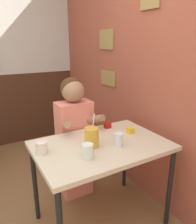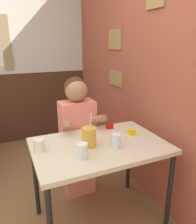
% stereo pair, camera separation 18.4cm
% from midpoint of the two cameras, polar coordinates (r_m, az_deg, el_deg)
% --- Properties ---
extents(brick_wall_right, '(0.08, 4.52, 2.70)m').
position_cam_midpoint_polar(brick_wall_right, '(2.66, 1.95, 13.32)').
color(brick_wall_right, '#9E4C38').
rests_on(brick_wall_right, ground_plane).
extents(main_table, '(1.06, 0.71, 0.77)m').
position_cam_midpoint_polar(main_table, '(1.81, -2.05, -10.48)').
color(main_table, beige).
rests_on(main_table, ground_plane).
extents(person_seated, '(0.42, 0.41, 1.25)m').
position_cam_midpoint_polar(person_seated, '(2.21, -8.51, -6.07)').
color(person_seated, '#EA7F6B').
rests_on(person_seated, ground_plane).
extents(cocktail_pitcher, '(0.11, 0.11, 0.28)m').
position_cam_midpoint_polar(cocktail_pitcher, '(1.71, -4.79, -6.68)').
color(cocktail_pitcher, gold).
rests_on(cocktail_pitcher, main_table).
extents(glass_near_pitcher, '(0.07, 0.07, 0.11)m').
position_cam_midpoint_polar(glass_near_pitcher, '(1.72, 2.37, -7.29)').
color(glass_near_pitcher, silver).
rests_on(glass_near_pitcher, main_table).
extents(glass_center, '(0.08, 0.08, 0.11)m').
position_cam_midpoint_polar(glass_center, '(1.56, -6.18, -10.22)').
color(glass_center, silver).
rests_on(glass_center, main_table).
extents(glass_far_side, '(0.08, 0.08, 0.09)m').
position_cam_midpoint_polar(glass_far_side, '(1.69, -17.58, -8.97)').
color(glass_far_side, silver).
rests_on(glass_far_side, main_table).
extents(condiment_ketchup, '(0.06, 0.04, 0.05)m').
position_cam_midpoint_polar(condiment_ketchup, '(2.08, -0.03, -3.59)').
color(condiment_ketchup, '#B7140F').
rests_on(condiment_ketchup, main_table).
extents(condiment_mustard, '(0.06, 0.04, 0.05)m').
position_cam_midpoint_polar(condiment_mustard, '(1.97, 5.88, -4.90)').
color(condiment_mustard, yellow).
rests_on(condiment_mustard, main_table).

